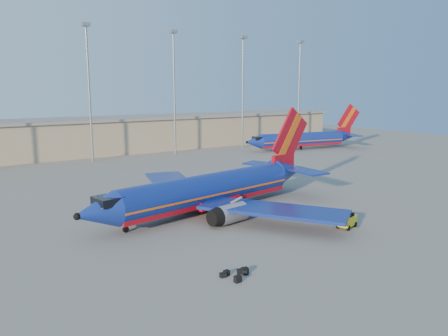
{
  "coord_description": "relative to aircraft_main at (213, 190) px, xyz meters",
  "views": [
    {
      "loc": [
        -33.76,
        -46.38,
        15.34
      ],
      "look_at": [
        1.42,
        5.31,
        4.0
      ],
      "focal_mm": 35.0,
      "sensor_mm": 36.0,
      "label": 1
    }
  ],
  "objects": [
    {
      "name": "baggage_tug",
      "position": [
        8.63,
        -14.33,
        -1.83
      ],
      "size": [
        2.69,
        2.05,
        1.71
      ],
      "rotation": [
        0.0,
        0.0,
        0.28
      ],
      "color": "yellow",
      "rests_on": "ground"
    },
    {
      "name": "luggage_pile",
      "position": [
        -9.18,
        -17.9,
        -2.48
      ],
      "size": [
        2.53,
        1.99,
        0.54
      ],
      "color": "black",
      "rests_on": "ground"
    },
    {
      "name": "terminal_building",
      "position": [
        14.54,
        58.94,
        1.6
      ],
      "size": [
        122.0,
        16.0,
        8.5
      ],
      "color": "#9E886C",
      "rests_on": "ground"
    },
    {
      "name": "light_mast_row",
      "position": [
        9.54,
        46.94,
        14.83
      ],
      "size": [
        101.6,
        1.6,
        28.65
      ],
      "color": "gray",
      "rests_on": "ground"
    },
    {
      "name": "aircraft_second",
      "position": [
        50.57,
        35.18,
        -0.08
      ],
      "size": [
        33.64,
        14.02,
        11.49
      ],
      "rotation": [
        0.0,
        0.0,
        -0.19
      ],
      "color": "navy",
      "rests_on": "ground"
    },
    {
      "name": "aircraft_main",
      "position": [
        0.0,
        0.0,
        0.0
      ],
      "size": [
        37.45,
        35.77,
        12.74
      ],
      "rotation": [
        0.0,
        0.0,
        0.16
      ],
      "color": "navy",
      "rests_on": "ground"
    },
    {
      "name": "ground",
      "position": [
        4.54,
        0.94,
        -2.72
      ],
      "size": [
        220.0,
        220.0,
        0.0
      ],
      "primitive_type": "plane",
      "color": "slate",
      "rests_on": "ground"
    }
  ]
}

